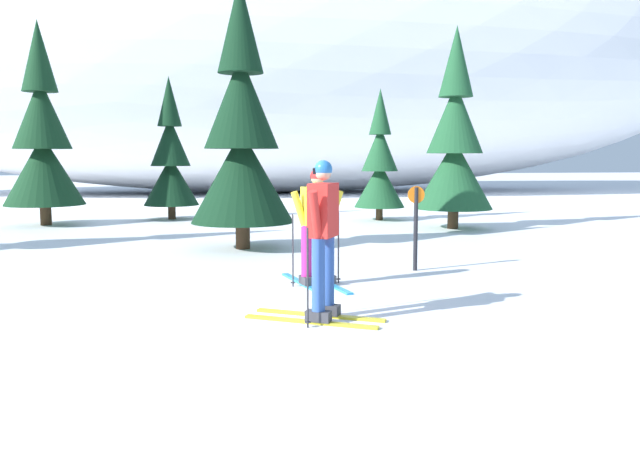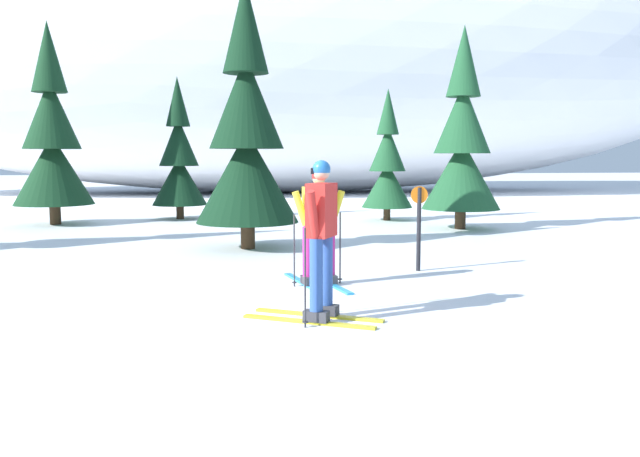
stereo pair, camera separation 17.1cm
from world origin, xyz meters
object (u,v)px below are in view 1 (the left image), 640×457
Objects in this scene: pine_tree_left at (42,140)px; trail_marker_post at (416,223)px; skier_yellow_jacket at (317,225)px; pine_tree_center_right at (241,138)px; pine_tree_center_left at (171,160)px; pine_tree_far_right at (455,145)px; skier_red_jacket at (323,237)px; pine_tree_right at (380,166)px.

pine_tree_left reaches higher than trail_marker_post.
pine_tree_center_right reaches higher than skier_yellow_jacket.
pine_tree_far_right is (7.36, -3.82, 0.40)m from pine_tree_center_left.
skier_red_jacket is 2.02m from skier_yellow_jacket.
pine_tree_far_right is at bearing -62.07° from pine_tree_right.
skier_yellow_jacket is 2.04m from trail_marker_post.
pine_tree_left is at bearing 178.78° from pine_tree_right.
pine_tree_left is (-5.71, 11.44, 1.33)m from skier_red_jacket.
pine_tree_right is (3.37, 9.24, 0.71)m from skier_yellow_jacket.
pine_tree_center_right is at bearing -153.41° from pine_tree_far_right.
pine_tree_center_right is (-0.88, 3.97, 1.36)m from skier_yellow_jacket.
pine_tree_right reaches higher than trail_marker_post.
pine_tree_center_left is 0.82× the size of pine_tree_far_right.
pine_tree_right is at bearing -12.41° from pine_tree_center_left.
pine_tree_far_right is at bearing -27.39° from pine_tree_center_left.
skier_red_jacket is at bearing -124.83° from trail_marker_post.
pine_tree_center_right is at bearing -74.84° from pine_tree_center_left.
skier_yellow_jacket is at bearing -151.76° from trail_marker_post.
pine_tree_right is at bearing 117.93° from pine_tree_far_right.
pine_tree_center_right reaches higher than pine_tree_far_right.
skier_yellow_jacket is 8.32m from pine_tree_far_right.
pine_tree_center_left reaches higher than skier_red_jacket.
trail_marker_post is at bearing -65.05° from pine_tree_center_left.
pine_tree_right is 2.87m from pine_tree_far_right.
pine_tree_center_left is at bearing 104.20° from skier_yellow_jacket.
pine_tree_far_right is (1.32, -2.49, 0.56)m from pine_tree_right.
skier_red_jacket is 0.35× the size of pine_tree_far_right.
trail_marker_post is at bearing 55.17° from skier_red_jacket.
skier_red_jacket is at bearing -63.48° from pine_tree_left.
skier_yellow_jacket reaches higher than trail_marker_post.
trail_marker_post is (1.80, 0.96, -0.10)m from skier_yellow_jacket.
pine_tree_center_left is at bearing 105.16° from pine_tree_center_right.
pine_tree_right is at bearing 69.95° from skier_yellow_jacket.
pine_tree_left reaches higher than skier_yellow_jacket.
pine_tree_center_right is at bearing 102.56° from skier_yellow_jacket.
pine_tree_center_right is at bearing 131.75° from trail_marker_post.
pine_tree_center_left reaches higher than skier_yellow_jacket.
pine_tree_left is at bearing 132.93° from pine_tree_center_right.
pine_tree_center_left is (-2.41, 12.57, 0.79)m from skier_red_jacket.
pine_tree_far_right is at bearing 26.59° from pine_tree_center_right.
pine_tree_far_right reaches higher than pine_tree_center_left.
pine_tree_center_left is 1.10× the size of pine_tree_right.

